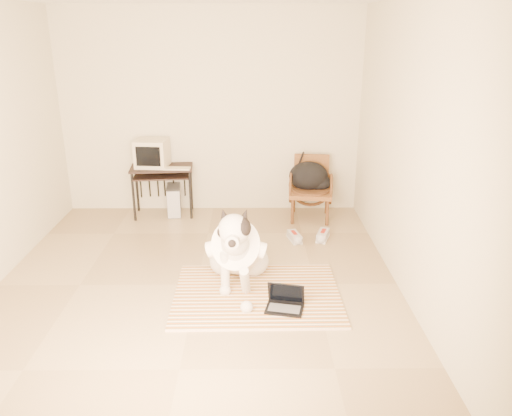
{
  "coord_description": "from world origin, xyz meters",
  "views": [
    {
      "loc": [
        0.55,
        -4.43,
        2.42
      ],
      "look_at": [
        0.59,
        0.07,
        0.79
      ],
      "focal_mm": 35.0,
      "sensor_mm": 36.0,
      "label": 1
    }
  ],
  "objects_px": {
    "crt_monitor": "(152,153)",
    "laptop": "(285,302)",
    "dog": "(237,250)",
    "rattan_chair": "(311,188)",
    "backpack": "(310,177)",
    "pc_tower": "(174,200)",
    "computer_desk": "(162,174)"
  },
  "relations": [
    {
      "from": "computer_desk",
      "to": "crt_monitor",
      "type": "relative_size",
      "value": 1.97
    },
    {
      "from": "crt_monitor",
      "to": "backpack",
      "type": "distance_m",
      "value": 2.12
    },
    {
      "from": "rattan_chair",
      "to": "computer_desk",
      "type": "bearing_deg",
      "value": 177.01
    },
    {
      "from": "pc_tower",
      "to": "crt_monitor",
      "type": "bearing_deg",
      "value": -178.1
    },
    {
      "from": "pc_tower",
      "to": "dog",
      "type": "bearing_deg",
      "value": -65.21
    },
    {
      "from": "laptop",
      "to": "crt_monitor",
      "type": "height_order",
      "value": "crt_monitor"
    },
    {
      "from": "computer_desk",
      "to": "pc_tower",
      "type": "height_order",
      "value": "computer_desk"
    },
    {
      "from": "laptop",
      "to": "pc_tower",
      "type": "bearing_deg",
      "value": 118.6
    },
    {
      "from": "dog",
      "to": "crt_monitor",
      "type": "relative_size",
      "value": 2.97
    },
    {
      "from": "backpack",
      "to": "pc_tower",
      "type": "bearing_deg",
      "value": 176.11
    },
    {
      "from": "computer_desk",
      "to": "pc_tower",
      "type": "relative_size",
      "value": 1.95
    },
    {
      "from": "computer_desk",
      "to": "crt_monitor",
      "type": "distance_m",
      "value": 0.3
    },
    {
      "from": "rattan_chair",
      "to": "backpack",
      "type": "bearing_deg",
      "value": 105.78
    },
    {
      "from": "crt_monitor",
      "to": "backpack",
      "type": "relative_size",
      "value": 0.78
    },
    {
      "from": "computer_desk",
      "to": "rattan_chair",
      "type": "xyz_separation_m",
      "value": [
        1.98,
        -0.1,
        -0.17
      ]
    },
    {
      "from": "crt_monitor",
      "to": "pc_tower",
      "type": "xyz_separation_m",
      "value": [
        0.25,
        0.01,
        -0.66
      ]
    },
    {
      "from": "dog",
      "to": "laptop",
      "type": "bearing_deg",
      "value": -48.8
    },
    {
      "from": "laptop",
      "to": "crt_monitor",
      "type": "xyz_separation_m",
      "value": [
        -1.62,
        2.49,
        0.78
      ]
    },
    {
      "from": "pc_tower",
      "to": "rattan_chair",
      "type": "relative_size",
      "value": 0.53
    },
    {
      "from": "pc_tower",
      "to": "rattan_chair",
      "type": "distance_m",
      "value": 1.87
    },
    {
      "from": "dog",
      "to": "pc_tower",
      "type": "xyz_separation_m",
      "value": [
        -0.92,
        2.0,
        -0.17
      ]
    },
    {
      "from": "dog",
      "to": "rattan_chair",
      "type": "bearing_deg",
      "value": 63.41
    },
    {
      "from": "rattan_chair",
      "to": "backpack",
      "type": "distance_m",
      "value": 0.14
    },
    {
      "from": "dog",
      "to": "laptop",
      "type": "xyz_separation_m",
      "value": [
        0.44,
        -0.51,
        -0.29
      ]
    },
    {
      "from": "dog",
      "to": "laptop",
      "type": "height_order",
      "value": "dog"
    },
    {
      "from": "dog",
      "to": "backpack",
      "type": "relative_size",
      "value": 2.3
    },
    {
      "from": "dog",
      "to": "rattan_chair",
      "type": "height_order",
      "value": "dog"
    },
    {
      "from": "backpack",
      "to": "crt_monitor",
      "type": "bearing_deg",
      "value": 176.8
    },
    {
      "from": "laptop",
      "to": "rattan_chair",
      "type": "xyz_separation_m",
      "value": [
        0.48,
        2.35,
        0.34
      ]
    },
    {
      "from": "crt_monitor",
      "to": "laptop",
      "type": "bearing_deg",
      "value": -57.06
    },
    {
      "from": "laptop",
      "to": "computer_desk",
      "type": "distance_m",
      "value": 2.92
    },
    {
      "from": "rattan_chair",
      "to": "backpack",
      "type": "height_order",
      "value": "rattan_chair"
    }
  ]
}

